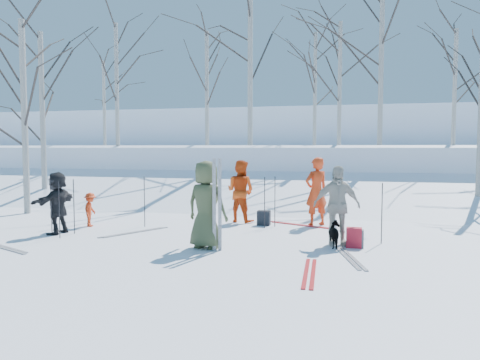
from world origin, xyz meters
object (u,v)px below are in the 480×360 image
(skier_red_north, at_px, (316,191))
(skier_cream_east, at_px, (337,205))
(skier_grey_west, at_px, (57,203))
(backpack_red, at_px, (354,238))
(backpack_grey, at_px, (356,239))
(backpack_dark, at_px, (264,218))
(skier_redor_behind, at_px, (240,191))
(dog, at_px, (336,234))
(skier_red_seated, at_px, (90,210))
(skier_olive_center, at_px, (206,205))

(skier_red_north, xyz_separation_m, skier_cream_east, (0.65, -2.48, -0.06))
(skier_grey_west, xyz_separation_m, backpack_red, (7.05, 0.14, -0.55))
(backpack_grey, distance_m, backpack_dark, 3.36)
(skier_redor_behind, xyz_separation_m, dog, (2.79, -2.79, -0.60))
(skier_red_seated, relative_size, backpack_red, 2.16)
(skier_cream_east, bearing_deg, backpack_dark, 119.42)
(backpack_dark, bearing_deg, skier_olive_center, -100.98)
(skier_red_north, distance_m, backpack_red, 2.93)
(backpack_grey, relative_size, backpack_dark, 0.95)
(skier_red_north, height_order, skier_redor_behind, skier_red_north)
(backpack_red, bearing_deg, skier_cream_east, 154.24)
(skier_red_seated, relative_size, skier_grey_west, 0.60)
(dog, bearing_deg, backpack_red, 174.60)
(skier_red_seated, bearing_deg, skier_olive_center, -128.65)
(skier_red_north, bearing_deg, skier_olive_center, 22.89)
(skier_olive_center, height_order, skier_grey_west, skier_olive_center)
(skier_olive_center, relative_size, backpack_dark, 4.60)
(skier_grey_west, bearing_deg, skier_cream_east, 95.90)
(skier_red_north, distance_m, skier_red_seated, 6.08)
(skier_cream_east, bearing_deg, backpack_grey, -38.49)
(skier_cream_east, relative_size, backpack_grey, 4.53)
(skier_cream_east, distance_m, backpack_dark, 3.00)
(skier_red_seated, distance_m, backpack_red, 6.93)
(skier_grey_west, height_order, dog, skier_grey_west)
(skier_red_north, height_order, backpack_red, skier_red_north)
(backpack_red, bearing_deg, skier_red_north, 111.04)
(skier_redor_behind, height_order, backpack_red, skier_redor_behind)
(backpack_dark, bearing_deg, skier_cream_east, -46.33)
(backpack_grey, xyz_separation_m, backpack_dark, (-2.44, 2.31, 0.01))
(backpack_red, height_order, backpack_grey, backpack_red)
(skier_red_seated, distance_m, backpack_dark, 4.65)
(skier_red_north, relative_size, dog, 2.83)
(skier_redor_behind, xyz_separation_m, skier_red_seated, (-3.70, -1.74, -0.42))
(skier_olive_center, relative_size, skier_grey_west, 1.21)
(skier_redor_behind, relative_size, dog, 2.68)
(skier_red_seated, height_order, backpack_dark, skier_red_seated)
(skier_red_north, xyz_separation_m, backpack_red, (1.02, -2.66, -0.71))
(skier_redor_behind, distance_m, skier_red_seated, 4.11)
(skier_olive_center, bearing_deg, dog, -151.31)
(skier_grey_west, bearing_deg, skier_olive_center, 83.50)
(skier_red_north, relative_size, backpack_dark, 4.62)
(skier_red_seated, height_order, skier_cream_east, skier_cream_east)
(skier_olive_center, distance_m, skier_grey_west, 4.10)
(backpack_red, bearing_deg, skier_grey_west, -178.83)
(skier_red_north, xyz_separation_m, dog, (0.66, -2.73, -0.65))
(skier_olive_center, bearing_deg, backpack_grey, -152.30)
(skier_redor_behind, bearing_deg, backpack_grey, 157.36)
(backpack_dark, bearing_deg, backpack_red, -43.79)
(skier_red_north, height_order, backpack_dark, skier_red_north)
(skier_red_north, xyz_separation_m, skier_red_seated, (-5.83, -1.68, -0.47))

